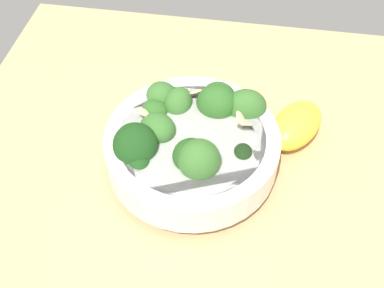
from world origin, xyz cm
name	(u,v)px	position (x,y,z in cm)	size (l,w,h in cm)	color
ground_plane	(206,198)	(0.00, 0.00, -2.29)	(62.11, 62.11, 4.58)	tan
bowl_of_broccoli	(192,142)	(2.11, -2.95, 3.85)	(18.82, 18.82, 8.84)	white
lemon_wedge	(296,125)	(-9.26, -9.01, 1.96)	(8.39, 5.01, 3.91)	yellow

